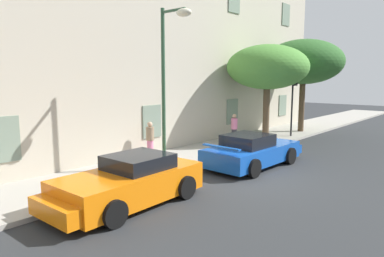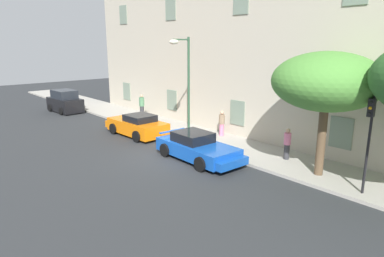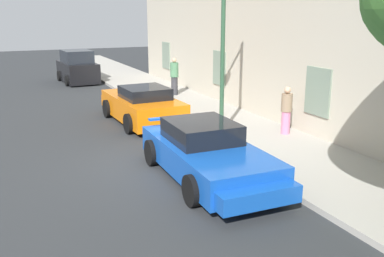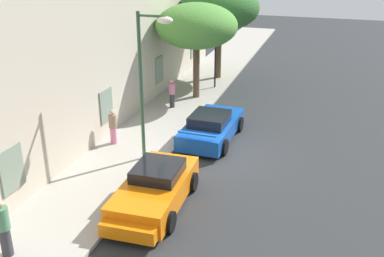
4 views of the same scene
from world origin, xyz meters
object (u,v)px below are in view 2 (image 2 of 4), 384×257
object	(u,v)px
pedestrian_admiring	(222,123)
pedestrian_bystander	(142,106)
tree_near_kerb	(327,82)
traffic_light	(370,128)
sportscar_red_lead	(136,125)
street_lamp	(183,70)
sportscar_yellow_flank	(199,149)
hatchback_parked	(65,102)
pedestrian_strolling	(287,144)

from	to	relation	value
pedestrian_admiring	pedestrian_bystander	size ratio (longest dim) A/B	0.88
tree_near_kerb	traffic_light	xyz separation A→B (m)	(2.11, -0.61, -1.45)
traffic_light	pedestrian_bystander	size ratio (longest dim) A/B	2.13
traffic_light	pedestrian_bystander	bearing A→B (deg)	175.06
pedestrian_admiring	pedestrian_bystander	xyz separation A→B (m)	(-7.89, -0.65, 0.11)
sportscar_red_lead	pedestrian_bystander	distance (m)	4.79
street_lamp	sportscar_yellow_flank	bearing A→B (deg)	-27.45
traffic_light	sportscar_yellow_flank	bearing A→B (deg)	-166.32
sportscar_yellow_flank	hatchback_parked	distance (m)	16.85
sportscar_red_lead	tree_near_kerb	bearing A→B (deg)	10.14
tree_near_kerb	pedestrian_bystander	size ratio (longest dim) A/B	2.97
traffic_light	pedestrian_admiring	bearing A→B (deg)	167.14
sportscar_yellow_flank	traffic_light	xyz separation A→B (m)	(7.24, 1.76, 2.10)
tree_near_kerb	pedestrian_strolling	distance (m)	3.91
sportscar_red_lead	tree_near_kerb	world-z (taller)	tree_near_kerb
sportscar_red_lead	pedestrian_admiring	distance (m)	5.49
sportscar_yellow_flank	pedestrian_strolling	size ratio (longest dim) A/B	3.15
sportscar_red_lead	pedestrian_bystander	bearing A→B (deg)	141.99
pedestrian_strolling	pedestrian_admiring	bearing A→B (deg)	170.91
traffic_light	street_lamp	xyz separation A→B (m)	(-10.38, -0.13, 1.50)
sportscar_red_lead	tree_near_kerb	distance (m)	12.16
street_lamp	pedestrian_strolling	world-z (taller)	street_lamp
sportscar_yellow_flank	pedestrian_admiring	xyz separation A→B (m)	(-2.19, 3.91, 0.32)
hatchback_parked	pedestrian_strolling	distance (m)	20.14
traffic_light	tree_near_kerb	bearing A→B (deg)	163.85
sportscar_red_lead	street_lamp	size ratio (longest dim) A/B	0.79
tree_near_kerb	pedestrian_strolling	bearing A→B (deg)	161.35
sportscar_yellow_flank	traffic_light	bearing A→B (deg)	13.68
sportscar_yellow_flank	pedestrian_strolling	world-z (taller)	pedestrian_strolling
tree_near_kerb	traffic_light	distance (m)	2.63
sportscar_red_lead	tree_near_kerb	size ratio (longest dim) A/B	0.89
hatchback_parked	traffic_light	world-z (taller)	traffic_light
traffic_light	pedestrian_admiring	distance (m)	9.83
sportscar_yellow_flank	sportscar_red_lead	bearing A→B (deg)	177.09
hatchback_parked	street_lamp	bearing A→B (deg)	7.18
pedestrian_strolling	pedestrian_bystander	xyz separation A→B (m)	(-13.12, 0.18, 0.11)
tree_near_kerb	sportscar_yellow_flank	bearing A→B (deg)	-155.20
sportscar_red_lead	traffic_light	xyz separation A→B (m)	(13.56, 1.44, 2.09)
tree_near_kerb	traffic_light	size ratio (longest dim) A/B	1.40
sportscar_yellow_flank	street_lamp	bearing A→B (deg)	152.55
sportscar_yellow_flank	pedestrian_strolling	bearing A→B (deg)	45.35
pedestrian_bystander	street_lamp	bearing A→B (deg)	-13.18
street_lamp	pedestrian_bystander	bearing A→B (deg)	166.82
hatchback_parked	pedestrian_bystander	bearing A→B (deg)	26.34
street_lamp	tree_near_kerb	bearing A→B (deg)	5.09
pedestrian_bystander	tree_near_kerb	bearing A→B (deg)	-3.34
traffic_light	pedestrian_strolling	size ratio (longest dim) A/B	2.42
sportscar_red_lead	sportscar_yellow_flank	size ratio (longest dim) A/B	0.96
hatchback_parked	pedestrian_strolling	world-z (taller)	hatchback_parked
sportscar_red_lead	pedestrian_bystander	world-z (taller)	pedestrian_bystander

